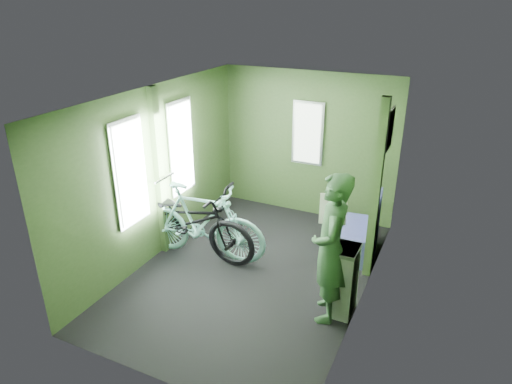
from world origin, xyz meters
TOP-DOWN VIEW (x-y plane):
  - room at (-0.04, 0.04)m, footprint 4.00×4.02m
  - bicycle_black at (-0.99, 0.04)m, footprint 2.04×0.87m
  - bicycle_mint at (-0.78, 0.04)m, footprint 1.86×0.79m
  - passenger at (1.11, -0.40)m, footprint 0.56×0.72m
  - waste_box at (1.26, -0.29)m, footprint 0.25×0.34m
  - bench_seat at (1.14, 1.04)m, footprint 0.55×0.87m

SIDE VIEW (x-z plane):
  - bicycle_black at x=-0.99m, z-range -0.56..0.56m
  - bicycle_mint at x=-0.78m, z-range -0.56..0.56m
  - bench_seat at x=1.14m, z-range -0.18..0.70m
  - waste_box at x=1.26m, z-range 0.00..0.84m
  - passenger at x=1.11m, z-range 0.00..1.70m
  - room at x=-0.04m, z-range 0.28..2.59m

